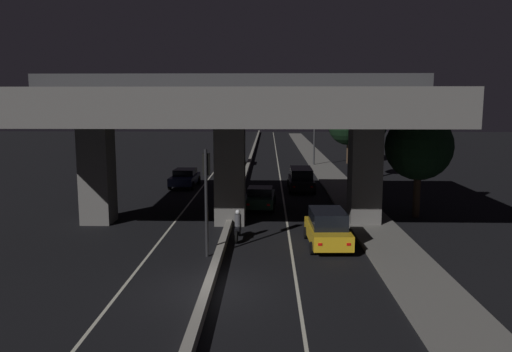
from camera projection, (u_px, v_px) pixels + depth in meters
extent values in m
plane|color=black|center=(209.00, 290.00, 18.13)|extent=(200.00, 200.00, 0.00)
cube|color=beige|center=(218.00, 167.00, 52.82)|extent=(0.12, 126.00, 0.00)
cube|color=beige|center=(279.00, 167.00, 52.66)|extent=(0.12, 126.00, 0.00)
cube|color=gray|center=(248.00, 165.00, 52.71)|extent=(0.33, 126.00, 0.40)
cube|color=slate|center=(331.00, 176.00, 45.61)|extent=(2.63, 126.00, 0.15)
cube|color=#5B5956|center=(97.00, 173.00, 28.01)|extent=(1.65, 1.70, 5.66)
cube|color=#5B5956|center=(365.00, 174.00, 27.64)|extent=(1.65, 1.70, 5.66)
cube|color=#5B5956|center=(230.00, 174.00, 27.83)|extent=(1.65, 1.70, 5.66)
cube|color=#5B5956|center=(230.00, 107.00, 27.29)|extent=(21.92, 13.21, 1.76)
cube|color=#333335|center=(229.00, 82.00, 27.09)|extent=(21.92, 0.40, 0.90)
cylinder|color=black|center=(206.00, 204.00, 21.77)|extent=(0.14, 0.14, 4.78)
cube|color=black|center=(206.00, 164.00, 21.70)|extent=(0.30, 0.28, 0.95)
sphere|color=red|center=(207.00, 157.00, 21.80)|extent=(0.18, 0.18, 0.18)
sphere|color=black|center=(207.00, 164.00, 21.85)|extent=(0.18, 0.18, 0.18)
sphere|color=black|center=(207.00, 171.00, 21.89)|extent=(0.18, 0.18, 0.18)
cylinder|color=#2D2D30|center=(314.00, 131.00, 53.20)|extent=(0.18, 0.18, 7.52)
cylinder|color=#2D2D30|center=(306.00, 97.00, 52.70)|extent=(1.83, 0.10, 0.10)
ellipsoid|color=#F2B759|center=(298.00, 98.00, 52.74)|extent=(0.56, 0.32, 0.24)
cube|color=gold|center=(327.00, 233.00, 23.63)|extent=(1.90, 4.10, 0.69)
cube|color=black|center=(328.00, 218.00, 23.53)|extent=(1.64, 2.48, 0.75)
cylinder|color=black|center=(306.00, 233.00, 25.00)|extent=(0.22, 0.59, 0.59)
cylinder|color=black|center=(341.00, 233.00, 25.01)|extent=(0.22, 0.59, 0.59)
cylinder|color=black|center=(312.00, 248.00, 22.35)|extent=(0.22, 0.59, 0.59)
cylinder|color=black|center=(351.00, 248.00, 22.37)|extent=(0.22, 0.59, 0.59)
cube|color=red|center=(320.00, 244.00, 21.61)|extent=(0.18, 0.04, 0.11)
cube|color=red|center=(349.00, 244.00, 21.62)|extent=(0.18, 0.04, 0.11)
cube|color=black|center=(260.00, 199.00, 32.16)|extent=(1.94, 4.00, 0.62)
cube|color=black|center=(260.00, 191.00, 31.98)|extent=(1.62, 1.64, 0.48)
cylinder|color=black|center=(249.00, 200.00, 33.55)|extent=(0.23, 0.59, 0.58)
cylinder|color=black|center=(274.00, 200.00, 33.43)|extent=(0.23, 0.59, 0.58)
cylinder|color=black|center=(245.00, 208.00, 30.99)|extent=(0.23, 0.59, 0.58)
cylinder|color=black|center=(273.00, 208.00, 30.87)|extent=(0.23, 0.59, 0.58)
cube|color=red|center=(248.00, 205.00, 30.25)|extent=(0.18, 0.04, 0.11)
cube|color=red|center=(268.00, 205.00, 30.17)|extent=(0.18, 0.04, 0.11)
cube|color=black|center=(301.00, 182.00, 38.67)|extent=(1.85, 4.62, 0.63)
cube|color=black|center=(301.00, 173.00, 38.68)|extent=(1.63, 3.33, 0.78)
cylinder|color=black|center=(289.00, 183.00, 40.24)|extent=(0.20, 0.66, 0.66)
cylinder|color=black|center=(311.00, 183.00, 40.19)|extent=(0.20, 0.66, 0.66)
cylinder|color=black|center=(290.00, 190.00, 37.23)|extent=(0.20, 0.66, 0.66)
cylinder|color=black|center=(314.00, 190.00, 37.18)|extent=(0.20, 0.66, 0.66)
cube|color=red|center=(294.00, 187.00, 36.39)|extent=(0.18, 0.03, 0.11)
cube|color=red|center=(312.00, 187.00, 36.35)|extent=(0.18, 0.03, 0.11)
cube|color=#141938|center=(185.00, 179.00, 40.26)|extent=(2.01, 4.22, 0.61)
cube|color=black|center=(185.00, 172.00, 40.38)|extent=(1.71, 2.05, 0.49)
cylinder|color=black|center=(193.00, 186.00, 38.89)|extent=(0.22, 0.68, 0.68)
cylinder|color=black|center=(170.00, 185.00, 39.01)|extent=(0.22, 0.68, 0.68)
cylinder|color=black|center=(199.00, 180.00, 41.60)|extent=(0.22, 0.68, 0.68)
cylinder|color=black|center=(177.00, 180.00, 41.71)|extent=(0.22, 0.68, 0.68)
cube|color=white|center=(197.00, 176.00, 42.30)|extent=(0.18, 0.04, 0.11)
cube|color=white|center=(182.00, 176.00, 42.38)|extent=(0.18, 0.04, 0.11)
cube|color=gold|center=(234.00, 160.00, 54.02)|extent=(1.80, 4.13, 0.63)
cube|color=black|center=(233.00, 153.00, 53.81)|extent=(1.58, 2.97, 0.83)
cylinder|color=black|center=(241.00, 164.00, 52.69)|extent=(0.21, 0.58, 0.58)
cylinder|color=black|center=(225.00, 164.00, 52.75)|extent=(0.21, 0.58, 0.58)
cylinder|color=black|center=(242.00, 161.00, 55.37)|extent=(0.21, 0.58, 0.58)
cylinder|color=black|center=(227.00, 161.00, 55.43)|extent=(0.21, 0.58, 0.58)
cube|color=white|center=(241.00, 159.00, 56.05)|extent=(0.18, 0.03, 0.11)
cube|color=white|center=(230.00, 159.00, 56.09)|extent=(0.18, 0.03, 0.11)
cylinder|color=black|center=(239.00, 230.00, 25.52)|extent=(0.11, 0.61, 0.61)
cylinder|color=black|center=(236.00, 237.00, 24.15)|extent=(0.13, 0.61, 0.61)
cube|color=black|center=(238.00, 229.00, 24.80)|extent=(0.29, 1.07, 0.32)
cylinder|color=#3F3F44|center=(238.00, 220.00, 24.73)|extent=(0.33, 0.33, 0.60)
sphere|color=silver|center=(238.00, 212.00, 24.67)|extent=(0.24, 0.24, 0.24)
cube|color=red|center=(236.00, 233.00, 24.06)|extent=(0.08, 0.03, 0.08)
cylinder|color=black|center=(243.00, 204.00, 32.25)|extent=(0.09, 0.59, 0.59)
cylinder|color=black|center=(243.00, 207.00, 31.08)|extent=(0.11, 0.59, 0.59)
cube|color=silver|center=(243.00, 202.00, 31.63)|extent=(0.25, 0.90, 0.32)
cylinder|color=#3F3F44|center=(243.00, 196.00, 31.57)|extent=(0.32, 0.32, 0.48)
sphere|color=black|center=(243.00, 190.00, 31.52)|extent=(0.24, 0.24, 0.24)
cube|color=red|center=(243.00, 204.00, 30.99)|extent=(0.08, 0.03, 0.08)
cylinder|color=#2D261E|center=(354.00, 204.00, 30.70)|extent=(0.31, 0.31, 0.82)
cylinder|color=navy|center=(354.00, 192.00, 30.59)|extent=(0.37, 0.37, 0.68)
sphere|color=tan|center=(354.00, 185.00, 30.53)|extent=(0.22, 0.22, 0.22)
cylinder|color=#38281C|center=(417.00, 194.00, 29.56)|extent=(0.42, 0.42, 2.74)
sphere|color=black|center=(419.00, 147.00, 29.14)|extent=(3.93, 3.93, 3.93)
cylinder|color=#2D2116|center=(369.00, 159.00, 43.90)|extent=(0.31, 0.31, 3.65)
sphere|color=black|center=(370.00, 126.00, 43.48)|extent=(2.86, 2.86, 2.86)
cylinder|color=#38281C|center=(348.00, 152.00, 55.82)|extent=(0.29, 0.29, 2.64)
sphere|color=black|center=(348.00, 125.00, 55.38)|extent=(4.56, 4.56, 4.56)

